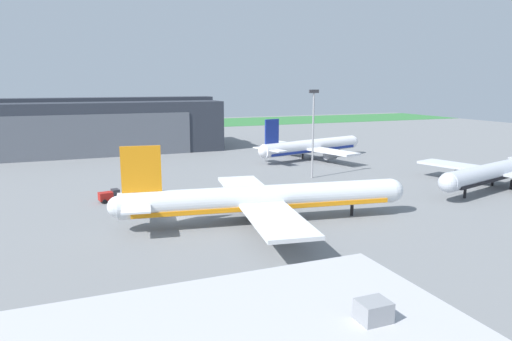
# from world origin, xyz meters

# --- Properties ---
(ground_plane) EXTENTS (440.00, 440.00, 0.00)m
(ground_plane) POSITION_xyz_m (0.00, 0.00, 0.00)
(ground_plane) COLOR slate
(grass_field_strip) EXTENTS (440.00, 56.00, 0.08)m
(grass_field_strip) POSITION_xyz_m (0.00, 183.52, 0.04)
(grass_field_strip) COLOR #33763B
(grass_field_strip) RESTS_ON ground_plane
(maintenance_hangar) EXTENTS (98.78, 33.91, 17.79)m
(maintenance_hangar) POSITION_xyz_m (-17.89, 88.97, 8.44)
(maintenance_hangar) COLOR #2D333D
(maintenance_hangar) RESTS_ON ground_plane
(airliner_far_right) EXTENTS (38.41, 34.91, 12.69)m
(airliner_far_right) POSITION_xyz_m (50.36, 46.00, 3.77)
(airliner_far_right) COLOR white
(airliner_far_right) RESTS_ON ground_plane
(airliner_near_right) EXTENTS (48.97, 39.75, 13.20)m
(airliner_near_right) POSITION_xyz_m (12.36, -7.46, 3.88)
(airliner_near_right) COLOR silver
(airliner_near_right) RESTS_ON ground_plane
(airliner_near_left) EXTENTS (42.74, 37.49, 12.49)m
(airliner_near_left) POSITION_xyz_m (69.01, -3.93, 3.85)
(airliner_near_left) COLOR silver
(airliner_near_left) RESTS_ON ground_plane
(fuel_bowser) EXTENTS (4.06, 2.94, 2.35)m
(fuel_bowser) POSITION_xyz_m (-10.12, 15.57, 1.22)
(fuel_bowser) COLOR #2D2D33
(fuel_bowser) RESTS_ON ground_plane
(apron_light_mast) EXTENTS (2.40, 0.50, 21.00)m
(apron_light_mast) POSITION_xyz_m (37.05, 21.18, 12.17)
(apron_light_mast) COLOR #99999E
(apron_light_mast) RESTS_ON ground_plane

